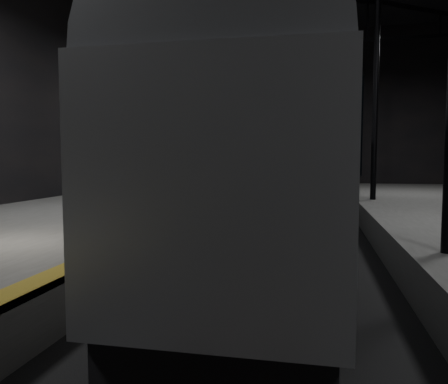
# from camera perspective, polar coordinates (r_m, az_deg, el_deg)

# --- Properties ---
(ground) EXTENTS (44.00, 44.00, 0.00)m
(ground) POSITION_cam_1_polar(r_m,az_deg,el_deg) (14.09, 7.22, -7.77)
(ground) COLOR black
(ground) RESTS_ON ground
(platform_left) EXTENTS (9.00, 43.80, 1.00)m
(platform_left) POSITION_cam_1_polar(r_m,az_deg,el_deg) (16.37, -20.02, -4.51)
(platform_left) COLOR #565653
(platform_left) RESTS_ON ground
(tactile_strip) EXTENTS (0.50, 43.80, 0.01)m
(tactile_strip) POSITION_cam_1_polar(r_m,az_deg,el_deg) (14.53, -5.65, -3.36)
(tactile_strip) COLOR olive
(tactile_strip) RESTS_ON platform_left
(track) EXTENTS (2.40, 43.00, 0.24)m
(track) POSITION_cam_1_polar(r_m,az_deg,el_deg) (14.07, 7.22, -7.49)
(track) COLOR #3F3328
(track) RESTS_ON ground
(train) EXTENTS (3.01, 20.08, 5.37)m
(train) POSITION_cam_1_polar(r_m,az_deg,el_deg) (14.08, 7.44, 4.50)
(train) COLOR #9A9DA1
(train) RESTS_ON ground
(woman) EXTENTS (0.63, 0.45, 1.60)m
(woman) POSITION_cam_1_polar(r_m,az_deg,el_deg) (13.67, -18.56, -0.70)
(woman) COLOR tan
(woman) RESTS_ON platform_left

